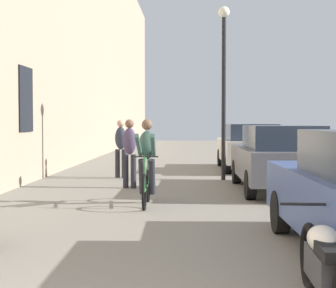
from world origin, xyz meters
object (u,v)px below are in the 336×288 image
object	(u,v)px
street_lamp	(224,70)
parked_car_second	(278,157)
parked_car_third	(249,146)
pedestrian_near	(130,149)
pedestrian_mid	(121,145)
parked_motorcycle	(326,267)
cyclist_on_bicycle	(147,164)

from	to	relation	value
street_lamp	parked_car_second	xyz separation A→B (m)	(1.15, -2.42, -2.29)
parked_car_second	parked_car_third	bearing A→B (deg)	90.90
pedestrian_near	parked_car_third	xyz separation A→B (m)	(3.52, 5.08, -0.15)
pedestrian_near	parked_car_second	world-z (taller)	pedestrian_near
pedestrian_mid	parked_motorcycle	size ratio (longest dim) A/B	0.80
pedestrian_near	pedestrian_mid	distance (m)	2.50
cyclist_on_bicycle	street_lamp	bearing A→B (deg)	68.09
pedestrian_near	parked_car_second	size ratio (longest dim) A/B	0.39
street_lamp	cyclist_on_bicycle	bearing A→B (deg)	-111.91
parked_car_second	pedestrian_mid	bearing A→B (deg)	144.81
street_lamp	pedestrian_near	bearing A→B (deg)	-141.73
pedestrian_near	street_lamp	distance (m)	3.79
parked_motorcycle	pedestrian_mid	bearing A→B (deg)	106.36
parked_car_third	parked_car_second	bearing A→B (deg)	-89.10
cyclist_on_bicycle	pedestrian_near	xyz separation A→B (m)	(-0.64, 2.58, 0.16)
cyclist_on_bicycle	parked_car_second	bearing A→B (deg)	35.26
pedestrian_near	parked_car_second	xyz separation A→B (m)	(3.61, -0.48, -0.16)
pedestrian_mid	parked_car_third	distance (m)	4.84
pedestrian_near	pedestrian_mid	size ratio (longest dim) A/B	1.00
parked_car_third	parked_motorcycle	xyz separation A→B (m)	(-0.84, -13.60, -0.41)
pedestrian_near	parked_car_second	distance (m)	3.64
pedestrian_near	cyclist_on_bicycle	bearing A→B (deg)	-76.05
cyclist_on_bicycle	pedestrian_mid	size ratio (longest dim) A/B	1.03
pedestrian_near	parked_car_third	size ratio (longest dim) A/B	0.38
parked_car_second	parked_car_third	world-z (taller)	parked_car_third
cyclist_on_bicycle	parked_car_second	world-z (taller)	cyclist_on_bicycle
pedestrian_mid	parked_car_second	world-z (taller)	pedestrian_mid
pedestrian_mid	street_lamp	bearing A→B (deg)	-9.54
cyclist_on_bicycle	pedestrian_near	size ratio (longest dim) A/B	1.02
cyclist_on_bicycle	parked_motorcycle	bearing A→B (deg)	-71.08
street_lamp	parked_car_second	size ratio (longest dim) A/B	1.11
cyclist_on_bicycle	pedestrian_mid	distance (m)	5.16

